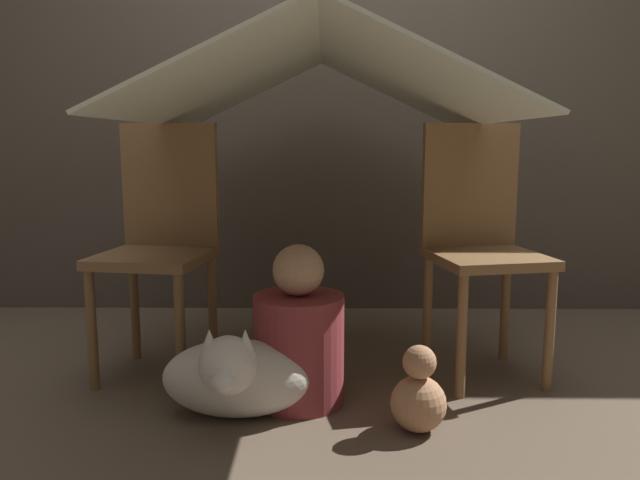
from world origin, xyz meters
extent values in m
plane|color=brown|center=(0.00, 0.00, 0.00)|extent=(8.80, 8.80, 0.00)
cube|color=#4C4238|center=(0.00, 1.12, 1.25)|extent=(7.00, 0.05, 2.50)
cylinder|color=brown|center=(-0.82, -0.03, 0.22)|extent=(0.04, 0.04, 0.44)
cylinder|color=brown|center=(-0.49, -0.08, 0.22)|extent=(0.04, 0.04, 0.44)
cylinder|color=brown|center=(-0.77, 0.30, 0.22)|extent=(0.04, 0.04, 0.44)
cylinder|color=brown|center=(-0.43, 0.25, 0.22)|extent=(0.04, 0.04, 0.44)
cube|color=brown|center=(-0.63, 0.11, 0.46)|extent=(0.45, 0.45, 0.04)
cube|color=brown|center=(-0.60, 0.29, 0.72)|extent=(0.39, 0.09, 0.48)
cylinder|color=brown|center=(0.50, -0.09, 0.22)|extent=(0.04, 0.04, 0.44)
cylinder|color=brown|center=(0.82, -0.02, 0.22)|extent=(0.04, 0.04, 0.44)
cylinder|color=brown|center=(0.43, 0.24, 0.22)|extent=(0.04, 0.04, 0.44)
cylinder|color=brown|center=(0.76, 0.31, 0.22)|extent=(0.04, 0.04, 0.44)
cube|color=brown|center=(0.63, 0.11, 0.46)|extent=(0.46, 0.46, 0.04)
cube|color=brown|center=(0.59, 0.29, 0.72)|extent=(0.39, 0.11, 0.48)
cube|color=silver|center=(-0.31, 0.11, 1.11)|extent=(0.63, 1.42, 0.31)
cube|color=silver|center=(0.31, 0.11, 1.11)|extent=(0.63, 1.42, 0.31)
cube|color=silver|center=(0.00, 0.11, 1.26)|extent=(0.04, 1.42, 0.01)
cylinder|color=maroon|center=(-0.07, -0.13, 0.19)|extent=(0.31, 0.31, 0.38)
sphere|color=tan|center=(-0.07, -0.13, 0.47)|extent=(0.17, 0.17, 0.17)
ellipsoid|color=silver|center=(-0.27, -0.25, 0.13)|extent=(0.49, 0.23, 0.26)
sphere|color=silver|center=(-0.27, -0.43, 0.24)|extent=(0.18, 0.18, 0.18)
ellipsoid|color=silver|center=(-0.27, -0.51, 0.22)|extent=(0.07, 0.09, 0.06)
cone|color=silver|center=(-0.32, -0.43, 0.31)|extent=(0.06, 0.06, 0.08)
cone|color=silver|center=(-0.21, -0.43, 0.31)|extent=(0.06, 0.06, 0.08)
sphere|color=tan|center=(0.31, -0.35, 0.09)|extent=(0.17, 0.17, 0.17)
sphere|color=tan|center=(0.31, -0.35, 0.22)|extent=(0.10, 0.10, 0.10)
camera|label=1|loc=(0.02, -2.18, 0.89)|focal=35.00mm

